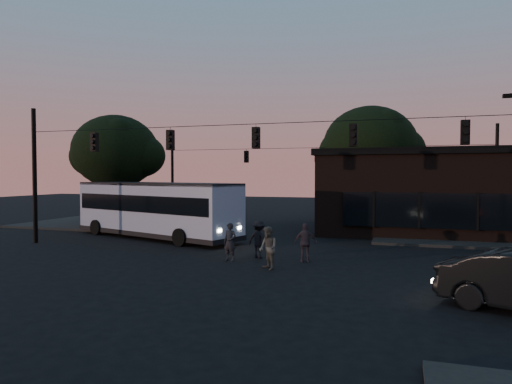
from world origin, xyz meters
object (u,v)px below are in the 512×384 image
(pedestrian_b, at_px, (268,248))
(pedestrian_c, at_px, (306,243))
(building, at_px, (441,192))
(pedestrian_a, at_px, (230,242))
(pedestrian_d, at_px, (259,239))
(bus, at_px, (155,207))

(pedestrian_b, distance_m, pedestrian_c, 2.29)
(building, xyz_separation_m, pedestrian_a, (-9.65, -13.71, -1.86))
(building, height_order, pedestrian_c, building)
(pedestrian_d, bearing_deg, pedestrian_a, 59.87)
(pedestrian_c, xyz_separation_m, pedestrian_d, (-2.24, 0.30, 0.01))
(pedestrian_b, xyz_separation_m, pedestrian_c, (1.12, 2.00, -0.01))
(bus, relative_size, pedestrian_b, 6.99)
(building, relative_size, pedestrian_b, 8.90)
(building, bearing_deg, pedestrian_d, -124.42)
(pedestrian_a, bearing_deg, pedestrian_c, 24.16)
(bus, height_order, pedestrian_d, bus)
(building, height_order, bus, building)
(pedestrian_a, distance_m, pedestrian_b, 2.44)
(pedestrian_b, xyz_separation_m, pedestrian_d, (-1.12, 2.30, -0.00))
(building, relative_size, pedestrian_d, 8.95)
(bus, relative_size, pedestrian_d, 7.03)
(pedestrian_c, bearing_deg, bus, -39.99)
(pedestrian_d, bearing_deg, building, -111.74)
(pedestrian_c, bearing_deg, pedestrian_b, 45.65)
(pedestrian_a, height_order, pedestrian_c, pedestrian_c)
(bus, height_order, pedestrian_a, bus)
(bus, distance_m, pedestrian_c, 11.26)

